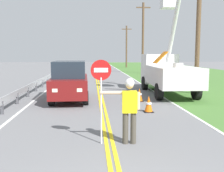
{
  "coord_description": "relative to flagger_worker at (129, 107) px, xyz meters",
  "views": [
    {
      "loc": [
        -0.46,
        -3.16,
        2.49
      ],
      "look_at": [
        0.32,
        7.56,
        1.2
      ],
      "focal_mm": 43.21,
      "sensor_mm": 36.0,
      "label": 1
    }
  ],
  "objects": [
    {
      "name": "centerline_yellow_left",
      "position": [
        -0.63,
        15.94,
        -1.04
      ],
      "size": [
        0.11,
        110.0,
        0.01
      ],
      "primitive_type": "cube",
      "color": "yellow",
      "rests_on": "ground"
    },
    {
      "name": "centerline_yellow_right",
      "position": [
        -0.45,
        15.94,
        -1.04
      ],
      "size": [
        0.11,
        110.0,
        0.01
      ],
      "primitive_type": "cube",
      "color": "yellow",
      "rests_on": "ground"
    },
    {
      "name": "edge_line_right",
      "position": [
        3.06,
        15.94,
        -1.04
      ],
      "size": [
        0.12,
        110.0,
        0.01
      ],
      "primitive_type": "cube",
      "color": "silver",
      "rests_on": "ground"
    },
    {
      "name": "edge_line_left",
      "position": [
        -4.14,
        15.94,
        -1.04
      ],
      "size": [
        0.12,
        110.0,
        0.01
      ],
      "primitive_type": "cube",
      "color": "silver",
      "rests_on": "ground"
    },
    {
      "name": "flagger_worker",
      "position": [
        0.0,
        0.0,
        0.0
      ],
      "size": [
        1.09,
        0.27,
        1.83
      ],
      "color": "#474238",
      "rests_on": "ground"
    },
    {
      "name": "stop_sign_paddle",
      "position": [
        -0.77,
        0.05,
        0.66
      ],
      "size": [
        0.56,
        0.04,
        2.33
      ],
      "color": "silver",
      "rests_on": "ground"
    },
    {
      "name": "utility_bucket_truck",
      "position": [
        3.63,
        9.42,
        0.39
      ],
      "size": [
        2.74,
        6.84,
        6.01
      ],
      "color": "silver",
      "rests_on": "ground"
    },
    {
      "name": "oncoming_suv_nearest",
      "position": [
        -2.21,
        7.22,
        0.01
      ],
      "size": [
        2.02,
        4.65,
        2.1
      ],
      "color": "maroon",
      "rests_on": "ground"
    },
    {
      "name": "utility_pole_near",
      "position": [
        5.49,
        9.12,
        3.62
      ],
      "size": [
        1.8,
        0.28,
        8.96
      ],
      "color": "brown",
      "rests_on": "ground"
    },
    {
      "name": "utility_pole_mid",
      "position": [
        5.45,
        27.12,
        3.58
      ],
      "size": [
        1.8,
        0.28,
        8.87
      ],
      "color": "brown",
      "rests_on": "ground"
    },
    {
      "name": "utility_pole_far",
      "position": [
        5.25,
        42.14,
        2.9
      ],
      "size": [
        1.8,
        0.28,
        7.54
      ],
      "color": "brown",
      "rests_on": "ground"
    },
    {
      "name": "traffic_cone_lead",
      "position": [
        1.39,
        3.98,
        -0.71
      ],
      "size": [
        0.4,
        0.4,
        0.7
      ],
      "color": "orange",
      "rests_on": "ground"
    },
    {
      "name": "traffic_cone_mid",
      "position": [
        1.45,
        6.61,
        -0.71
      ],
      "size": [
        0.4,
        0.4,
        0.7
      ],
      "color": "orange",
      "rests_on": "ground"
    },
    {
      "name": "guardrail_left_shoulder",
      "position": [
        -4.74,
        12.0,
        -0.53
      ],
      "size": [
        0.1,
        32.0,
        0.71
      ],
      "color": "#9EA0A3",
      "rests_on": "ground"
    }
  ]
}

